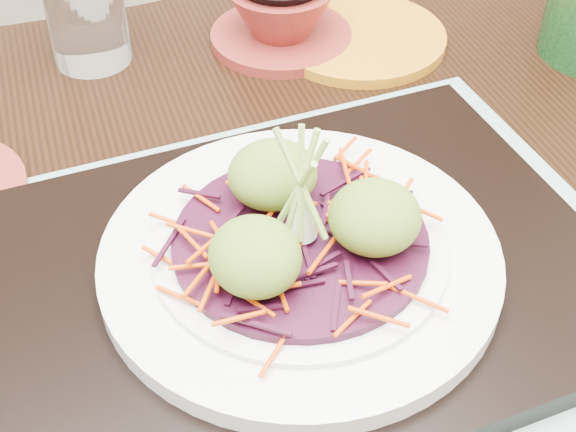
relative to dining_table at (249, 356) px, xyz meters
name	(u,v)px	position (x,y,z in m)	size (l,w,h in m)	color
dining_table	(249,356)	(0.00, 0.00, 0.00)	(1.39, 1.01, 0.81)	black
placemat	(300,285)	(0.03, -0.03, 0.11)	(0.50, 0.39, 0.00)	gray
serving_tray	(300,274)	(0.03, -0.03, 0.12)	(0.44, 0.33, 0.02)	black
white_plate	(300,255)	(0.03, -0.03, 0.14)	(0.28, 0.28, 0.02)	silver
cabbage_bed	(300,241)	(0.03, -0.03, 0.15)	(0.18, 0.18, 0.01)	#370B20
carrot_julienne	(300,232)	(0.03, -0.03, 0.16)	(0.22, 0.22, 0.01)	#CC3D03
guacamole_scoops	(301,215)	(0.03, -0.04, 0.18)	(0.15, 0.14, 0.05)	#597021
scallion_garnish	(301,190)	(0.03, -0.03, 0.20)	(0.07, 0.07, 0.10)	#8CB548
water_glass	(85,10)	(-0.02, 0.34, 0.16)	(0.08, 0.08, 0.11)	white
terracotta_bowl_set	(281,18)	(0.16, 0.29, 0.13)	(0.16, 0.16, 0.06)	maroon
yellow_plate	(359,37)	(0.24, 0.25, 0.11)	(0.18, 0.18, 0.01)	#B66F14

